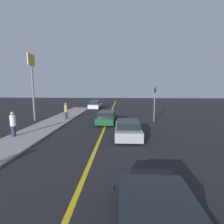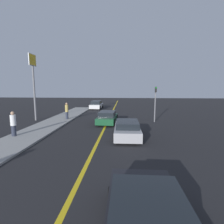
{
  "view_description": "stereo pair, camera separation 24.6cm",
  "coord_description": "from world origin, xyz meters",
  "px_view_note": "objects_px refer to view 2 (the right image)",
  "views": [
    {
      "loc": [
        1.5,
        0.28,
        3.64
      ],
      "look_at": [
        0.69,
        15.38,
        1.49
      ],
      "focal_mm": 28.0,
      "sensor_mm": 36.0,
      "label": 1
    },
    {
      "loc": [
        1.75,
        0.3,
        3.64
      ],
      "look_at": [
        0.69,
        15.38,
        1.49
      ],
      "focal_mm": 28.0,
      "sensor_mm": 36.0,
      "label": 2
    }
  ],
  "objects_px": {
    "roadside_sign": "(33,74)",
    "traffic_light": "(155,100)",
    "car_far_distant": "(107,117)",
    "pedestrian_mid_group": "(13,124)",
    "car_ahead_center": "(127,129)",
    "pedestrian_far_standing": "(67,111)",
    "car_parked_left_lot": "(96,105)"
  },
  "relations": [
    {
      "from": "pedestrian_mid_group",
      "to": "roadside_sign",
      "type": "height_order",
      "value": "roadside_sign"
    },
    {
      "from": "car_far_distant",
      "to": "traffic_light",
      "type": "height_order",
      "value": "traffic_light"
    },
    {
      "from": "pedestrian_mid_group",
      "to": "roadside_sign",
      "type": "bearing_deg",
      "value": 104.98
    },
    {
      "from": "car_parked_left_lot",
      "to": "roadside_sign",
      "type": "relative_size",
      "value": 0.59
    },
    {
      "from": "pedestrian_mid_group",
      "to": "traffic_light",
      "type": "xyz_separation_m",
      "value": [
        11.21,
        6.54,
        1.27
      ]
    },
    {
      "from": "car_ahead_center",
      "to": "traffic_light",
      "type": "distance_m",
      "value": 6.8
    },
    {
      "from": "car_ahead_center",
      "to": "roadside_sign",
      "type": "bearing_deg",
      "value": 148.79
    },
    {
      "from": "car_parked_left_lot",
      "to": "car_far_distant",
      "type": "bearing_deg",
      "value": -74.72
    },
    {
      "from": "traffic_light",
      "to": "roadside_sign",
      "type": "height_order",
      "value": "roadside_sign"
    },
    {
      "from": "car_far_distant",
      "to": "traffic_light",
      "type": "bearing_deg",
      "value": 15.71
    },
    {
      "from": "pedestrian_mid_group",
      "to": "roadside_sign",
      "type": "distance_m",
      "value": 7.87
    },
    {
      "from": "pedestrian_far_standing",
      "to": "roadside_sign",
      "type": "bearing_deg",
      "value": -172.7
    },
    {
      "from": "car_ahead_center",
      "to": "car_far_distant",
      "type": "height_order",
      "value": "car_far_distant"
    },
    {
      "from": "pedestrian_far_standing",
      "to": "car_far_distant",
      "type": "bearing_deg",
      "value": -18.03
    },
    {
      "from": "car_ahead_center",
      "to": "traffic_light",
      "type": "height_order",
      "value": "traffic_light"
    },
    {
      "from": "car_ahead_center",
      "to": "car_far_distant",
      "type": "xyz_separation_m",
      "value": [
        -1.92,
        4.8,
        0.0
      ]
    },
    {
      "from": "pedestrian_far_standing",
      "to": "roadside_sign",
      "type": "xyz_separation_m",
      "value": [
        -3.38,
        -0.43,
        3.95
      ]
    },
    {
      "from": "car_far_distant",
      "to": "pedestrian_mid_group",
      "type": "height_order",
      "value": "pedestrian_mid_group"
    },
    {
      "from": "car_ahead_center",
      "to": "car_parked_left_lot",
      "type": "relative_size",
      "value": 1.01
    },
    {
      "from": "car_ahead_center",
      "to": "roadside_sign",
      "type": "xyz_separation_m",
      "value": [
        -9.98,
        5.89,
        4.39
      ]
    },
    {
      "from": "car_parked_left_lot",
      "to": "traffic_light",
      "type": "height_order",
      "value": "traffic_light"
    },
    {
      "from": "car_far_distant",
      "to": "roadside_sign",
      "type": "relative_size",
      "value": 0.57
    },
    {
      "from": "pedestrian_mid_group",
      "to": "pedestrian_far_standing",
      "type": "height_order",
      "value": "pedestrian_far_standing"
    },
    {
      "from": "traffic_light",
      "to": "car_ahead_center",
      "type": "bearing_deg",
      "value": -116.97
    },
    {
      "from": "car_far_distant",
      "to": "car_parked_left_lot",
      "type": "xyz_separation_m",
      "value": [
        -3.03,
        12.0,
        0.04
      ]
    },
    {
      "from": "roadside_sign",
      "to": "traffic_light",
      "type": "bearing_deg",
      "value": -0.07
    },
    {
      "from": "car_far_distant",
      "to": "pedestrian_far_standing",
      "type": "bearing_deg",
      "value": 165.32
    },
    {
      "from": "traffic_light",
      "to": "pedestrian_mid_group",
      "type": "bearing_deg",
      "value": -149.73
    },
    {
      "from": "car_ahead_center",
      "to": "traffic_light",
      "type": "xyz_separation_m",
      "value": [
        2.99,
        5.87,
        1.68
      ]
    },
    {
      "from": "car_far_distant",
      "to": "pedestrian_mid_group",
      "type": "relative_size",
      "value": 2.26
    },
    {
      "from": "car_far_distant",
      "to": "traffic_light",
      "type": "distance_m",
      "value": 5.29
    },
    {
      "from": "pedestrian_mid_group",
      "to": "pedestrian_far_standing",
      "type": "relative_size",
      "value": 0.99
    }
  ]
}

